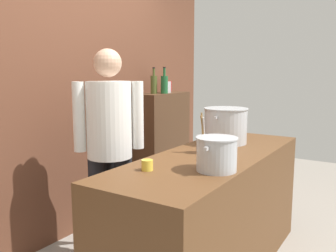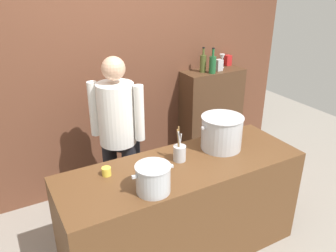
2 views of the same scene
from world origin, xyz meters
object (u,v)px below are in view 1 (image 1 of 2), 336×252
stockpot_large (226,126)px  wine_bottle_green (164,84)px  utensil_crock (203,143)px  wine_bottle_olive (154,84)px  spice_tin_silver (166,87)px  butter_jar (147,165)px  stockpot_small (217,154)px  wine_glass_short (165,82)px  spice_tin_red (167,86)px  chef (110,141)px

stockpot_large → wine_bottle_green: bearing=58.8°
utensil_crock → wine_bottle_olive: size_ratio=1.03×
stockpot_large → spice_tin_silver: size_ratio=3.26×
utensil_crock → wine_bottle_olive: 1.53m
butter_jar → stockpot_small: bearing=-58.5°
stockpot_large → utensil_crock: size_ratio=1.42×
stockpot_small → utensil_crock: 0.48m
wine_bottle_green → wine_glass_short: bearing=31.1°
wine_bottle_olive → spice_tin_red: 0.46m
chef → stockpot_small: chef is taller
butter_jar → wine_glass_short: wine_glass_short is taller
wine_bottle_olive → stockpot_large: bearing=-116.3°
spice_tin_silver → wine_bottle_olive: bearing=170.9°
wine_glass_short → spice_tin_red: size_ratio=1.32×
utensil_crock → butter_jar: (-0.60, 0.07, -0.04)m
butter_jar → spice_tin_silver: spice_tin_silver is taller
wine_glass_short → stockpot_large: bearing=-126.6°
wine_bottle_green → spice_tin_red: 0.44m
wine_bottle_green → wine_glass_short: wine_bottle_green is taller
utensil_crock → wine_bottle_green: wine_bottle_green is taller
utensil_crock → spice_tin_red: size_ratio=2.37×
chef → butter_jar: bearing=104.2°
wine_bottle_olive → spice_tin_silver: wine_bottle_olive is taller
wine_bottle_olive → butter_jar: bearing=-146.6°
chef → butter_jar: (-0.32, -0.59, -0.03)m
stockpot_large → stockpot_small: bearing=-160.0°
utensil_crock → spice_tin_red: spice_tin_red is taller
utensil_crock → butter_jar: bearing=172.9°
stockpot_large → utensil_crock: utensil_crock is taller
stockpot_large → spice_tin_red: size_ratio=3.35×
chef → stockpot_large: size_ratio=3.92×
wine_bottle_green → spice_tin_red: bearing=28.2°
utensil_crock → spice_tin_red: (1.42, 1.22, 0.34)m
chef → stockpot_small: bearing=126.7°
wine_glass_short → spice_tin_silver: wine_glass_short is taller
stockpot_large → spice_tin_silver: bearing=55.0°
butter_jar → wine_bottle_olive: bearing=33.4°
stockpot_large → spice_tin_red: 1.59m
stockpot_large → butter_jar: (-1.03, 0.06, -0.11)m
stockpot_large → chef: bearing=137.6°
stockpot_small → spice_tin_red: 2.37m
chef → wine_bottle_olive: 1.39m
chef → spice_tin_red: size_ratio=13.15×
stockpot_small → wine_glass_short: size_ratio=1.89×
wine_bottle_olive → wine_bottle_green: bearing=-55.0°
spice_tin_silver → wine_glass_short: bearing=38.4°
butter_jar → spice_tin_silver: (1.78, 1.01, 0.38)m
wine_bottle_green → stockpot_large: bearing=-121.2°
stockpot_small → wine_bottle_olive: bearing=45.8°
butter_jar → wine_bottle_olive: 1.93m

